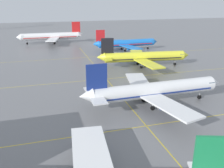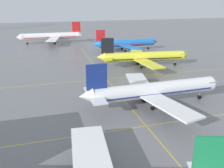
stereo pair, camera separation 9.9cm
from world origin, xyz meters
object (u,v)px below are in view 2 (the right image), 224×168
Objects in this scene: airliner_third_row at (143,57)px; airliner_far_left_stand at (126,43)px; airliner_second_row at (154,90)px; airliner_far_right_stand at (51,36)px.

airliner_far_left_stand is (4.01, 33.47, -0.21)m from airliner_third_row.
airliner_second_row is 106.95m from airliner_far_right_stand.
airliner_third_row is at bearing -63.79° from airliner_far_right_stand.
airliner_second_row is 1.02× the size of airliner_third_row.
airliner_far_left_stand is at bearing 83.16° from airliner_third_row.
airliner_second_row is 72.18m from airliner_far_left_stand.
airliner_far_right_stand reaches higher than airliner_second_row.
airliner_second_row is at bearing -108.98° from airliner_third_row.
airliner_second_row is at bearing -103.34° from airliner_far_left_stand.
airliner_far_left_stand is (16.66, 70.23, -0.31)m from airliner_second_row.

